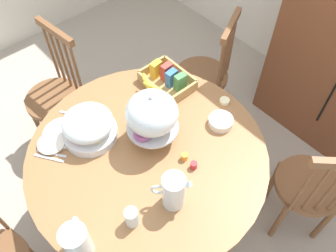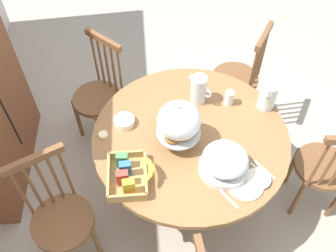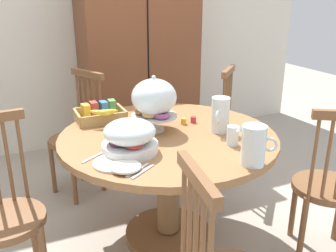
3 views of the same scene
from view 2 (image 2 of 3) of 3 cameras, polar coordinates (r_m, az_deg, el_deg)
name	(u,v)px [view 2 (image 2 of 3)]	position (r m, az deg, el deg)	size (l,w,h in m)	color
ground_plane	(176,182)	(3.08, 1.24, -8.67)	(10.00, 10.00, 0.00)	#A89E8E
dining_table	(189,151)	(2.58, 3.32, -3.95)	(1.30, 1.30, 0.74)	olive
windsor_chair_near_window	(99,97)	(3.11, -10.58, 4.45)	(0.47, 0.47, 0.97)	brown
windsor_chair_by_cabinet	(61,219)	(2.52, -16.16, -13.62)	(0.44, 0.44, 0.97)	brown
windsor_chair_far_side	(324,169)	(2.83, 22.93, -6.16)	(0.40, 0.40, 0.97)	brown
windsor_chair_host_seat	(238,79)	(3.26, 10.73, 7.13)	(0.46, 0.46, 0.97)	brown
pastry_stand_with_dome	(179,122)	(2.24, 1.71, 0.62)	(0.28, 0.28, 0.34)	silver
fruit_platter_covered	(225,162)	(2.22, 8.74, -5.51)	(0.30, 0.30, 0.18)	silver
orange_juice_pitcher	(268,97)	(2.62, 15.14, 4.39)	(0.18, 0.13, 0.20)	silver
milk_pitcher	(198,90)	(2.57, 4.74, 5.50)	(0.15, 0.16, 0.21)	silver
cereal_basket	(129,175)	(2.20, -6.05, -7.47)	(0.32, 0.30, 0.12)	tan
china_plate_large	(245,185)	(2.25, 11.80, -8.85)	(0.22, 0.22, 0.01)	white
china_plate_small	(258,178)	(2.28, 13.79, -7.88)	(0.15, 0.15, 0.01)	white
cereal_bowl	(124,121)	(2.49, -6.78, 0.74)	(0.14, 0.14, 0.04)	white
drinking_glass	(229,98)	(2.61, 9.45, 4.32)	(0.06, 0.06, 0.11)	silver
butter_dish	(103,135)	(2.45, -9.99, -1.38)	(0.06, 0.06, 0.02)	beige
jam_jar_strawberry	(170,107)	(2.56, 0.24, 2.90)	(0.04, 0.04, 0.04)	#B7282D
jam_jar_apricot	(170,115)	(2.51, 0.37, 1.73)	(0.04, 0.04, 0.04)	orange
table_knife	(261,172)	(2.32, 14.18, -6.95)	(0.17, 0.01, 0.01)	silver
dinner_fork	(264,170)	(2.34, 14.67, -6.55)	(0.17, 0.01, 0.01)	silver
soup_spoon	(228,198)	(2.19, 9.24, -10.92)	(0.17, 0.01, 0.01)	silver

